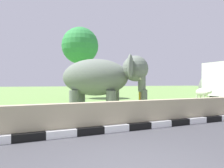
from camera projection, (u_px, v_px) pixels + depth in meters
striped_curb at (76, 133)px, 6.44m from camera, size 16.20×0.20×0.24m
barrier_parapet at (137, 114)px, 7.68m from camera, size 28.00×0.36×1.00m
elephant at (103, 78)px, 9.69m from camera, size 3.94×3.61×2.87m
person_handler at (142, 99)px, 9.74m from camera, size 0.45×0.60×1.66m
cow_near at (202, 93)px, 17.02m from camera, size 0.90×1.93×1.23m
tree_distant at (80, 46)px, 22.60m from camera, size 3.93×3.93×7.66m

